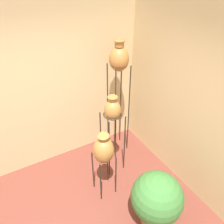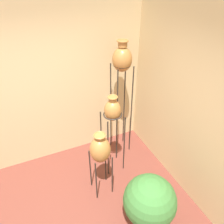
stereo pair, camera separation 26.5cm
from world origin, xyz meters
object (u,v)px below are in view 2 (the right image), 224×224
Objects in this scene: vase_stand_short at (100,150)px; potted_plant at (149,203)px; vase_stand_tall at (122,63)px; vase_stand_medium at (113,112)px.

vase_stand_short reaches higher than potted_plant.
vase_stand_tall reaches higher than potted_plant.
vase_stand_tall is at bearing 77.25° from potted_plant.
vase_stand_medium is at bearing 46.12° from vase_stand_short.
potted_plant is (0.34, -0.79, -0.35)m from vase_stand_short.
vase_stand_short is 1.30× the size of potted_plant.
vase_stand_medium is 1.34m from potted_plant.
vase_stand_tall reaches higher than vase_stand_medium.
vase_stand_medium is at bearing -131.27° from vase_stand_tall.
vase_stand_short is (-0.36, -0.37, -0.31)m from vase_stand_medium.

